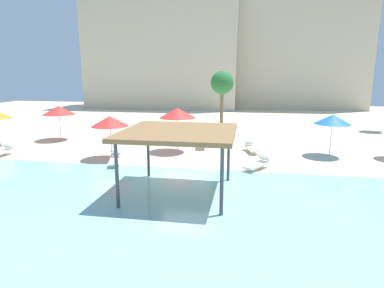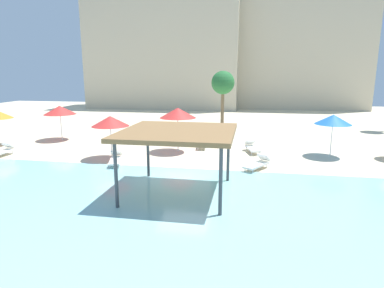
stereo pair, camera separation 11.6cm
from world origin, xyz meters
TOP-DOWN VIEW (x-y plane):
  - ground_plane at (0.00, 0.00)m, footprint 80.00×80.00m
  - lagoon_water at (0.00, -5.25)m, footprint 44.00×13.50m
  - shade_pavilion at (0.22, -2.16)m, footprint 4.67×4.67m
  - beach_umbrella_blue_1 at (8.21, 5.87)m, footprint 2.20×2.20m
  - beach_umbrella_red_3 at (-1.50, 5.46)m, footprint 2.40×2.40m
  - beach_umbrella_red_4 at (-5.07, 2.91)m, footprint 2.24×2.24m
  - beach_umbrella_red_5 at (-11.32, 7.68)m, footprint 2.43×2.43m
  - lounge_chair_1 at (-12.12, 2.29)m, footprint 0.60×1.90m
  - lounge_chair_2 at (-0.11, 6.90)m, footprint 0.84×1.96m
  - lounge_chair_3 at (-4.32, 1.70)m, footprint 1.14×1.99m
  - lounge_chair_4 at (3.68, 2.14)m, footprint 1.52×1.92m
  - lounge_chair_6 at (3.36, 6.09)m, footprint 1.07×1.99m
  - palm_tree_0 at (0.88, 11.80)m, footprint 1.90×1.90m
  - hotel_block_0 at (-9.71, 33.63)m, footprint 21.92×8.88m
  - hotel_block_1 at (10.08, 37.01)m, footprint 18.65×8.96m

SIDE VIEW (x-z plane):
  - ground_plane at x=0.00m, z-range 0.00..0.00m
  - lagoon_water at x=0.00m, z-range 0.00..0.04m
  - lounge_chair_1 at x=-12.12m, z-range -0.04..0.70m
  - lounge_chair_2 at x=-0.11m, z-range -0.04..0.70m
  - lounge_chair_3 at x=-4.32m, z-range -0.04..0.70m
  - lounge_chair_4 at x=3.68m, z-range -0.04..0.70m
  - lounge_chair_6 at x=3.36m, z-range -0.04..0.70m
  - beach_umbrella_red_4 at x=-5.07m, z-range 1.00..3.62m
  - beach_umbrella_blue_1 at x=8.21m, z-range 1.01..3.64m
  - beach_umbrella_red_5 at x=-11.32m, z-range 1.00..3.66m
  - beach_umbrella_red_3 at x=-1.50m, z-range 1.12..4.04m
  - shade_pavilion at x=0.22m, z-range 1.24..4.03m
  - palm_tree_0 at x=0.88m, z-range 1.60..6.91m
  - hotel_block_0 at x=-9.71m, z-range 0.00..16.00m
  - hotel_block_1 at x=10.08m, z-range 0.00..20.40m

